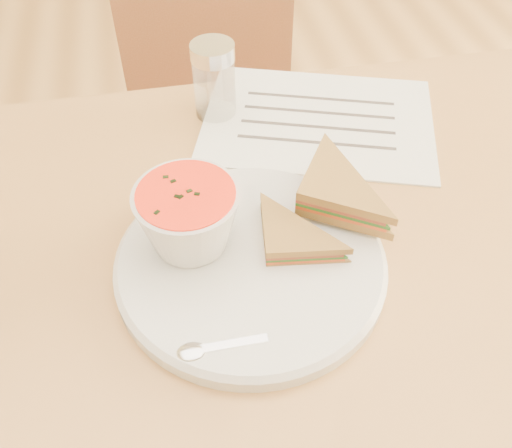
{
  "coord_description": "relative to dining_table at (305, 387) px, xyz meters",
  "views": [
    {
      "loc": [
        -0.17,
        -0.42,
        1.25
      ],
      "look_at": [
        -0.08,
        -0.01,
        0.8
      ],
      "focal_mm": 40.0,
      "sensor_mm": 36.0,
      "label": 1
    }
  ],
  "objects": [
    {
      "name": "chair_far",
      "position": [
        -0.07,
        0.52,
        0.04
      ],
      "size": [
        0.4,
        0.4,
        0.82
      ],
      "primitive_type": null,
      "rotation": [
        0.0,
        0.0,
        3.04
      ],
      "color": "brown",
      "rests_on": "floor"
    },
    {
      "name": "condiment_shaker",
      "position": [
        -0.09,
        0.27,
        0.43
      ],
      "size": [
        0.06,
        0.06,
        0.11
      ],
      "primitive_type": null,
      "rotation": [
        0.0,
        0.0,
        0.02
      ],
      "color": "silver",
      "rests_on": "dining_table"
    },
    {
      "name": "sandwich_half_a",
      "position": [
        -0.08,
        -0.05,
        0.41
      ],
      "size": [
        0.1,
        0.1,
        0.03
      ],
      "primitive_type": null,
      "rotation": [
        0.0,
        0.0,
        -0.13
      ],
      "color": "olive",
      "rests_on": "plate"
    },
    {
      "name": "dining_table",
      "position": [
        0.0,
        0.0,
        0.0
      ],
      "size": [
        1.0,
        0.7,
        0.75
      ],
      "primitive_type": null,
      "color": "brown",
      "rests_on": "floor"
    },
    {
      "name": "spoon",
      "position": [
        -0.13,
        -0.13,
        0.4
      ],
      "size": [
        0.15,
        0.03,
        0.01
      ],
      "primitive_type": null,
      "rotation": [
        0.0,
        0.0,
        0.02
      ],
      "color": "silver",
      "rests_on": "plate"
    },
    {
      "name": "plate",
      "position": [
        -0.09,
        -0.03,
        0.38
      ],
      "size": [
        0.3,
        0.3,
        0.02
      ],
      "primitive_type": null,
      "rotation": [
        0.0,
        0.0,
        0.0
      ],
      "color": "silver",
      "rests_on": "dining_table"
    },
    {
      "name": "soup_bowl",
      "position": [
        -0.15,
        0.01,
        0.43
      ],
      "size": [
        0.15,
        0.15,
        0.08
      ],
      "primitive_type": null,
      "rotation": [
        0.0,
        0.0,
        -0.37
      ],
      "color": "silver",
      "rests_on": "plate"
    },
    {
      "name": "paper_menu",
      "position": [
        0.05,
        0.22,
        0.38
      ],
      "size": [
        0.39,
        0.33,
        0.0
      ],
      "primitive_type": null,
      "rotation": [
        0.0,
        0.0,
        -0.33
      ],
      "color": "white",
      "rests_on": "dining_table"
    },
    {
      "name": "sandwich_half_b",
      "position": [
        -0.03,
        0.02,
        0.42
      ],
      "size": [
        0.16,
        0.16,
        0.04
      ],
      "primitive_type": null,
      "rotation": [
        0.0,
        0.0,
        -0.56
      ],
      "color": "olive",
      "rests_on": "plate"
    }
  ]
}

